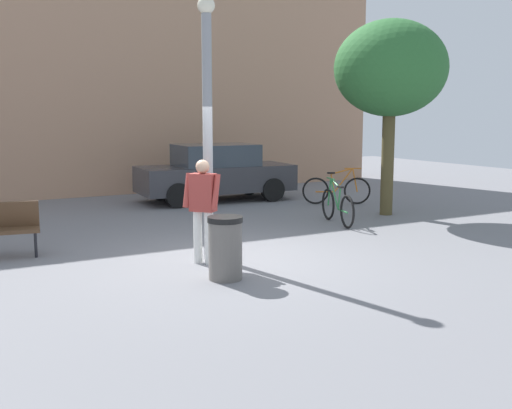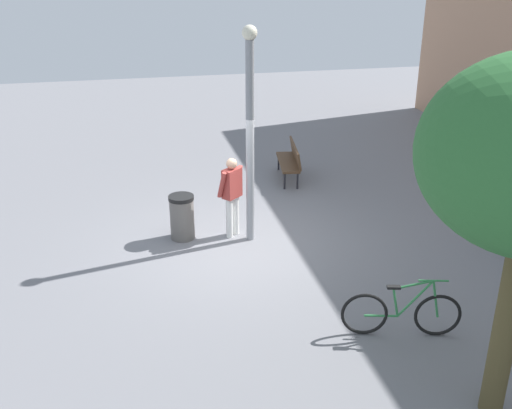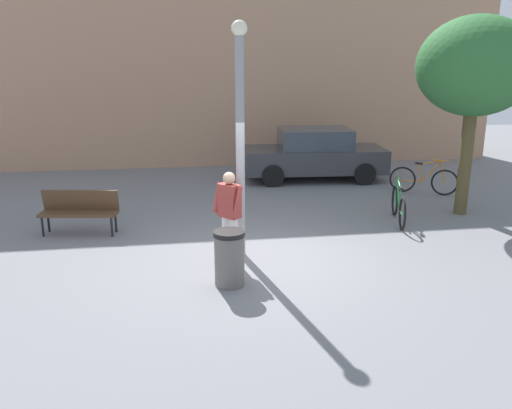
{
  "view_description": "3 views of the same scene",
  "coord_description": "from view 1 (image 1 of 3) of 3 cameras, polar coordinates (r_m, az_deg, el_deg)",
  "views": [
    {
      "loc": [
        -4.38,
        -8.75,
        2.4
      ],
      "look_at": [
        0.77,
        0.52,
        0.8
      ],
      "focal_mm": 42.86,
      "sensor_mm": 36.0,
      "label": 1
    },
    {
      "loc": [
        10.5,
        -1.98,
        5.38
      ],
      "look_at": [
        0.52,
        0.3,
        1.07
      ],
      "focal_mm": 41.93,
      "sensor_mm": 36.0,
      "label": 2
    },
    {
      "loc": [
        -1.34,
        -8.97,
        3.61
      ],
      "look_at": [
        0.14,
        0.91,
        0.81
      ],
      "focal_mm": 37.04,
      "sensor_mm": 36.0,
      "label": 3
    }
  ],
  "objects": [
    {
      "name": "ground_plane",
      "position": [
        10.08,
        -2.38,
        -5.22
      ],
      "size": [
        36.0,
        36.0,
        0.0
      ],
      "primitive_type": "plane",
      "color": "slate"
    },
    {
      "name": "building_facade",
      "position": [
        19.13,
        -16.11,
        12.34
      ],
      "size": [
        19.6,
        2.0,
        7.54
      ],
      "primitive_type": "cube",
      "color": "tan",
      "rests_on": "ground_plane"
    },
    {
      "name": "lamppost",
      "position": [
        10.01,
        -4.56,
        8.25
      ],
      "size": [
        0.28,
        0.28,
        4.22
      ],
      "color": "gray",
      "rests_on": "ground_plane"
    },
    {
      "name": "person_by_lamppost",
      "position": [
        9.72,
        -4.97,
        0.04
      ],
      "size": [
        0.56,
        0.6,
        1.67
      ],
      "color": "white",
      "rests_on": "ground_plane"
    },
    {
      "name": "plaza_tree",
      "position": [
        14.71,
        12.44,
        12.2
      ],
      "size": [
        2.6,
        2.6,
        4.52
      ],
      "color": "brown",
      "rests_on": "ground_plane"
    },
    {
      "name": "bicycle_orange",
      "position": [
        16.28,
        7.55,
        1.37
      ],
      "size": [
        1.6,
        0.93,
        0.97
      ],
      "color": "black",
      "rests_on": "ground_plane"
    },
    {
      "name": "bicycle_green",
      "position": [
        13.39,
        7.59,
        -0.17
      ],
      "size": [
        0.5,
        1.76,
        0.97
      ],
      "color": "black",
      "rests_on": "ground_plane"
    },
    {
      "name": "parked_car_charcoal",
      "position": [
        16.79,
        -3.79,
        2.98
      ],
      "size": [
        4.3,
        2.03,
        1.55
      ],
      "color": "#38383D",
      "rests_on": "ground_plane"
    },
    {
      "name": "trash_bin",
      "position": [
        8.86,
        -2.88,
        -4.05
      ],
      "size": [
        0.51,
        0.51,
        0.92
      ],
      "color": "#66605B",
      "rests_on": "ground_plane"
    }
  ]
}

